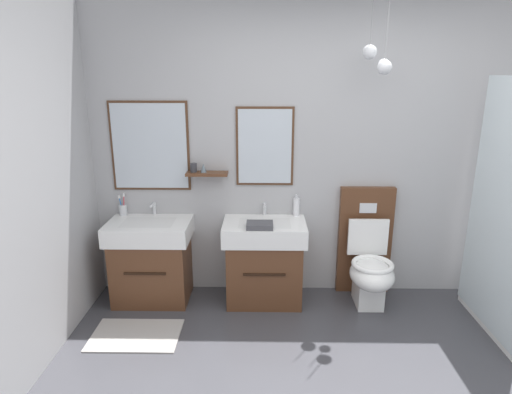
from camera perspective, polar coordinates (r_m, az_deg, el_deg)
wall_back at (r=3.85m, az=9.86°, el=6.33°), size 4.46×0.59×2.65m
bath_mat at (r=3.63m, az=-15.64°, el=-17.22°), size 0.68×0.44×0.01m
vanity_sink_left at (r=3.96m, az=-13.65°, el=-7.97°), size 0.71×0.49×0.73m
tap_on_left_sink at (r=3.97m, az=-13.42°, el=-1.33°), size 0.03×0.13×0.11m
vanity_sink_right at (r=3.83m, az=1.10°, el=-8.30°), size 0.71×0.49×0.73m
tap_on_right_sink at (r=3.85m, az=1.13°, el=-1.44°), size 0.03×0.13×0.11m
toilet at (r=3.95m, az=14.62°, el=-8.17°), size 0.48×0.63×1.00m
toothbrush_cup at (r=4.04m, az=-17.23°, el=-1.56°), size 0.07×0.07×0.20m
soap_dispenser at (r=3.85m, az=5.38°, el=-1.27°), size 0.06×0.06×0.20m
folded_hand_towel at (r=3.56m, az=0.49°, el=-3.76°), size 0.22×0.16×0.04m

